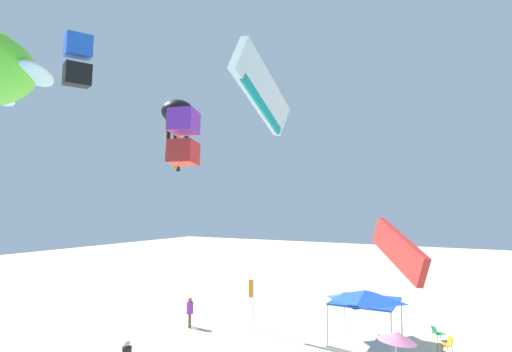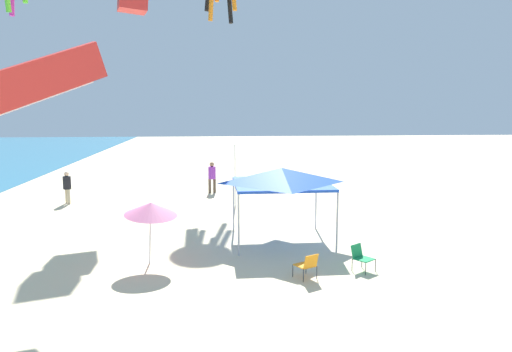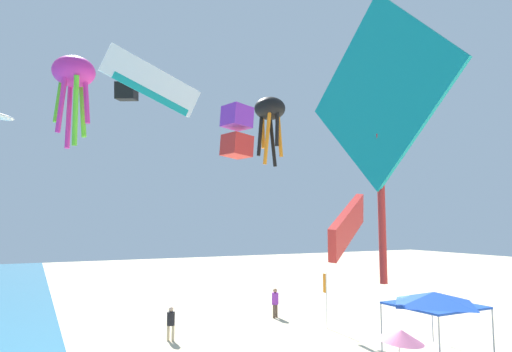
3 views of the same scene
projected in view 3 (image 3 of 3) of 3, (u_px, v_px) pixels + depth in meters
name	position (u px, v px, depth m)	size (l,w,h in m)	color
ground	(427.00, 345.00, 22.65)	(120.00, 120.00, 0.10)	beige
canopy_tent	(434.00, 299.00, 21.14)	(3.55, 3.64, 2.87)	#B7B7BC
beach_umbrella	(401.00, 336.00, 16.78)	(1.76, 1.74, 2.26)	silver
banner_flag	(326.00, 294.00, 26.26)	(0.36, 0.06, 3.22)	silver
person_near_umbrella	(275.00, 300.00, 29.10)	(0.44, 0.44, 1.86)	brown
person_by_tent	(171.00, 321.00, 23.40)	(0.41, 0.41, 1.73)	#C6B28C
kite_box_blue	(127.00, 80.00, 24.21)	(1.46, 1.41, 2.26)	blue
kite_parafoil_red	(347.00, 226.00, 15.34)	(2.61, 3.24, 2.34)	red
kite_octopus_magenta	(74.00, 76.00, 28.42)	(2.63, 2.63, 5.83)	#E02D9E
kite_diamond_teal	(378.00, 100.00, 7.78)	(3.58, 0.23, 5.11)	teal
kite_box_purple	(237.00, 131.00, 26.24)	(1.75, 1.82, 3.07)	purple
kite_parafoil_white	(152.00, 83.00, 15.31)	(0.71, 3.51, 2.12)	white
kite_octopus_black	(270.00, 112.00, 32.36)	(2.24, 2.24, 4.98)	black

